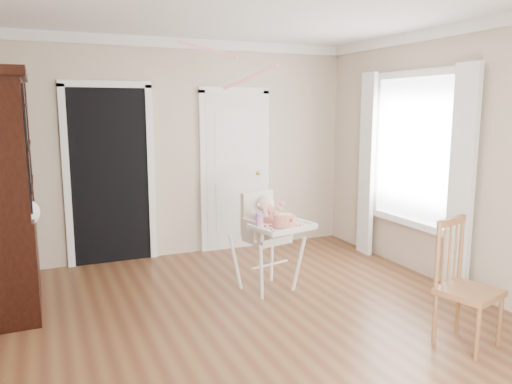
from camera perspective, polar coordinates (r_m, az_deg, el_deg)
name	(u,v)px	position (r m, az deg, el deg)	size (l,w,h in m)	color
floor	(264,330)	(4.41, 0.93, -15.48)	(5.00, 5.00, 0.00)	#56301D
wall_back	(182,149)	(6.37, -8.41, 4.84)	(4.50, 4.50, 0.00)	beige
wall_right	(472,161)	(5.36, 23.49, 3.26)	(5.00, 5.00, 0.00)	beige
crown_molding	(265,5)	(4.06, 1.04, 20.55)	(4.50, 5.00, 0.12)	white
doorway	(110,172)	(6.21, -16.36, 2.19)	(1.06, 0.05, 2.22)	black
closet_door	(235,172)	(6.60, -2.40, 2.26)	(0.96, 0.09, 2.13)	white
window_right	(411,160)	(5.89, 17.29, 3.51)	(0.13, 1.84, 2.30)	white
high_chair	(267,230)	(5.10, 1.31, -4.33)	(0.73, 0.84, 1.04)	white
baby	(266,216)	(5.09, 1.15, -2.79)	(0.32, 0.23, 0.43)	beige
cake	(284,221)	(4.86, 3.24, -3.30)	(0.28, 0.28, 0.13)	silver
sippy_cup	(260,220)	(4.85, 0.42, -3.20)	(0.07, 0.07, 0.18)	pink
china_cabinet	(3,193)	(5.10, -26.94, -0.08)	(0.58, 1.30, 2.20)	black
dining_chair	(465,288)	(4.33, 22.82, -10.03)	(0.51, 0.51, 1.01)	brown
streamer	(207,49)	(3.73, -5.59, 15.93)	(0.03, 0.50, 0.02)	pink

